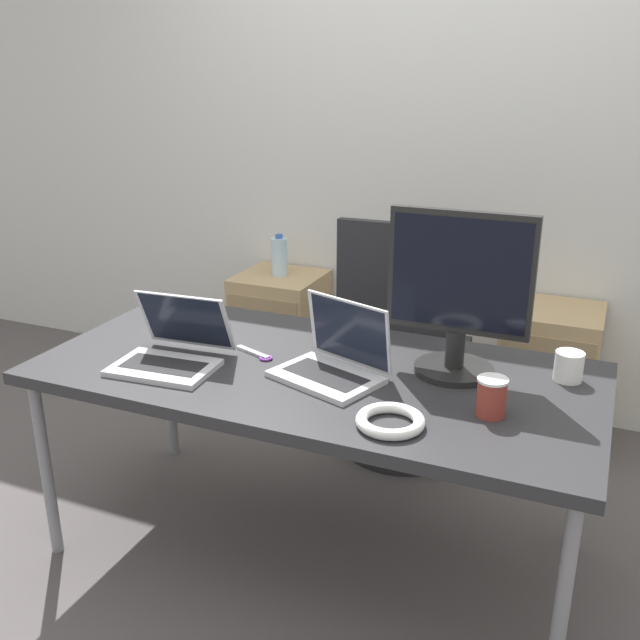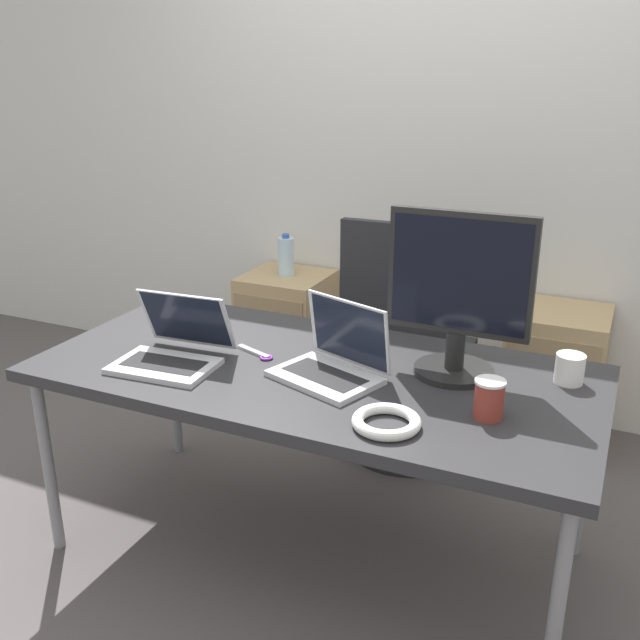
{
  "view_description": "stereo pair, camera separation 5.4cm",
  "coord_description": "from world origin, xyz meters",
  "px_view_note": "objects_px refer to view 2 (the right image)",
  "views": [
    {
      "loc": [
        0.84,
        -1.93,
        1.63
      ],
      "look_at": [
        0.0,
        0.04,
        0.85
      ],
      "focal_mm": 40.0,
      "sensor_mm": 36.0,
      "label": 1
    },
    {
      "loc": [
        0.89,
        -1.91,
        1.63
      ],
      "look_at": [
        0.0,
        0.04,
        0.85
      ],
      "focal_mm": 40.0,
      "sensor_mm": 36.0,
      "label": 2
    }
  ],
  "objects_px": {
    "office_chair": "(405,369)",
    "coffee_cup_brown": "(489,399)",
    "water_bottle": "(286,256)",
    "coffee_cup_white": "(570,369)",
    "cabinet_left": "(287,332)",
    "laptop_left": "(172,350)",
    "monitor": "(459,297)",
    "cabinet_right": "(554,377)",
    "cable_coil": "(386,422)",
    "laptop_right": "(333,362)"
  },
  "relations": [
    {
      "from": "cabinet_right",
      "to": "laptop_right",
      "type": "xyz_separation_m",
      "value": [
        -0.56,
        -1.2,
        0.44
      ]
    },
    {
      "from": "cabinet_left",
      "to": "coffee_cup_brown",
      "type": "bearing_deg",
      "value": -44.8
    },
    {
      "from": "coffee_cup_brown",
      "to": "cable_coil",
      "type": "bearing_deg",
      "value": -144.47
    },
    {
      "from": "cable_coil",
      "to": "office_chair",
      "type": "bearing_deg",
      "value": 104.77
    },
    {
      "from": "cabinet_left",
      "to": "cable_coil",
      "type": "height_order",
      "value": "cable_coil"
    },
    {
      "from": "coffee_cup_white",
      "to": "laptop_left",
      "type": "bearing_deg",
      "value": -162.41
    },
    {
      "from": "water_bottle",
      "to": "coffee_cup_white",
      "type": "relative_size",
      "value": 2.27
    },
    {
      "from": "monitor",
      "to": "cable_coil",
      "type": "relative_size",
      "value": 2.74
    },
    {
      "from": "water_bottle",
      "to": "coffee_cup_brown",
      "type": "height_order",
      "value": "water_bottle"
    },
    {
      "from": "cabinet_left",
      "to": "coffee_cup_white",
      "type": "bearing_deg",
      "value": -32.86
    },
    {
      "from": "laptop_right",
      "to": "laptop_left",
      "type": "bearing_deg",
      "value": -166.64
    },
    {
      "from": "water_bottle",
      "to": "laptop_right",
      "type": "height_order",
      "value": "laptop_right"
    },
    {
      "from": "cabinet_left",
      "to": "coffee_cup_white",
      "type": "xyz_separation_m",
      "value": [
        1.46,
        -0.94,
        0.44
      ]
    },
    {
      "from": "office_chair",
      "to": "coffee_cup_brown",
      "type": "height_order",
      "value": "office_chair"
    },
    {
      "from": "water_bottle",
      "to": "laptop_left",
      "type": "distance_m",
      "value": 1.35
    },
    {
      "from": "laptop_left",
      "to": "laptop_right",
      "type": "xyz_separation_m",
      "value": [
        0.52,
        0.12,
        0.0
      ]
    },
    {
      "from": "coffee_cup_white",
      "to": "coffee_cup_brown",
      "type": "xyz_separation_m",
      "value": [
        -0.18,
        -0.33,
        0.01
      ]
    },
    {
      "from": "water_bottle",
      "to": "laptop_left",
      "type": "bearing_deg",
      "value": -78.81
    },
    {
      "from": "cabinet_right",
      "to": "laptop_left",
      "type": "relative_size",
      "value": 1.84
    },
    {
      "from": "cabinet_left",
      "to": "monitor",
      "type": "xyz_separation_m",
      "value": [
        1.12,
        -1.02,
        0.65
      ]
    },
    {
      "from": "cabinet_left",
      "to": "cabinet_right",
      "type": "height_order",
      "value": "same"
    },
    {
      "from": "laptop_right",
      "to": "office_chair",
      "type": "bearing_deg",
      "value": 90.8
    },
    {
      "from": "cabinet_left",
      "to": "monitor",
      "type": "height_order",
      "value": "monitor"
    },
    {
      "from": "cabinet_left",
      "to": "laptop_left",
      "type": "bearing_deg",
      "value": -78.79
    },
    {
      "from": "monitor",
      "to": "coffee_cup_brown",
      "type": "relative_size",
      "value": 4.61
    },
    {
      "from": "water_bottle",
      "to": "cable_coil",
      "type": "xyz_separation_m",
      "value": [
        1.04,
        -1.44,
        0.0
      ]
    },
    {
      "from": "laptop_right",
      "to": "cabinet_right",
      "type": "bearing_deg",
      "value": 65.07
    },
    {
      "from": "coffee_cup_white",
      "to": "coffee_cup_brown",
      "type": "bearing_deg",
      "value": -118.08
    },
    {
      "from": "office_chair",
      "to": "cabinet_right",
      "type": "bearing_deg",
      "value": 34.95
    },
    {
      "from": "laptop_right",
      "to": "coffee_cup_white",
      "type": "relative_size",
      "value": 4.08
    },
    {
      "from": "cabinet_left",
      "to": "coffee_cup_white",
      "type": "relative_size",
      "value": 6.68
    },
    {
      "from": "coffee_cup_brown",
      "to": "water_bottle",
      "type": "bearing_deg",
      "value": 135.15
    },
    {
      "from": "office_chair",
      "to": "coffee_cup_white",
      "type": "xyz_separation_m",
      "value": [
        0.69,
        -0.54,
        0.35
      ]
    },
    {
      "from": "water_bottle",
      "to": "monitor",
      "type": "relative_size",
      "value": 0.41
    },
    {
      "from": "monitor",
      "to": "cable_coil",
      "type": "xyz_separation_m",
      "value": [
        -0.08,
        -0.42,
        -0.24
      ]
    },
    {
      "from": "laptop_right",
      "to": "coffee_cup_white",
      "type": "xyz_separation_m",
      "value": [
        0.68,
        0.26,
        -0.0
      ]
    },
    {
      "from": "coffee_cup_white",
      "to": "office_chair",
      "type": "bearing_deg",
      "value": 141.68
    },
    {
      "from": "laptop_left",
      "to": "laptop_right",
      "type": "relative_size",
      "value": 0.89
    },
    {
      "from": "cabinet_left",
      "to": "laptop_right",
      "type": "height_order",
      "value": "laptop_right"
    },
    {
      "from": "office_chair",
      "to": "laptop_left",
      "type": "bearing_deg",
      "value": -118.74
    },
    {
      "from": "coffee_cup_white",
      "to": "coffee_cup_brown",
      "type": "relative_size",
      "value": 0.82
    },
    {
      "from": "cabinet_left",
      "to": "coffee_cup_brown",
      "type": "distance_m",
      "value": 1.86
    },
    {
      "from": "office_chair",
      "to": "coffee_cup_brown",
      "type": "xyz_separation_m",
      "value": [
        0.51,
        -0.88,
        0.36
      ]
    },
    {
      "from": "cabinet_left",
      "to": "water_bottle",
      "type": "distance_m",
      "value": 0.41
    },
    {
      "from": "laptop_right",
      "to": "coffee_cup_brown",
      "type": "bearing_deg",
      "value": -8.46
    },
    {
      "from": "office_chair",
      "to": "cable_coil",
      "type": "height_order",
      "value": "office_chair"
    },
    {
      "from": "monitor",
      "to": "coffee_cup_brown",
      "type": "xyz_separation_m",
      "value": [
        0.16,
        -0.25,
        -0.2
      ]
    },
    {
      "from": "cabinet_right",
      "to": "laptop_left",
      "type": "distance_m",
      "value": 1.76
    },
    {
      "from": "laptop_right",
      "to": "monitor",
      "type": "bearing_deg",
      "value": 27.35
    },
    {
      "from": "office_chair",
      "to": "coffee_cup_white",
      "type": "distance_m",
      "value": 0.95
    }
  ]
}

